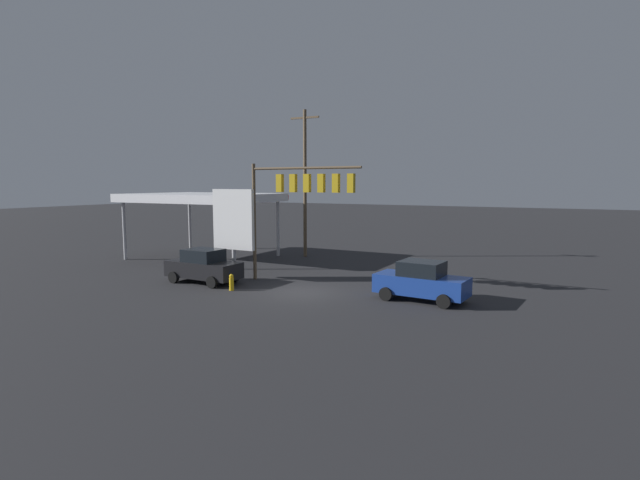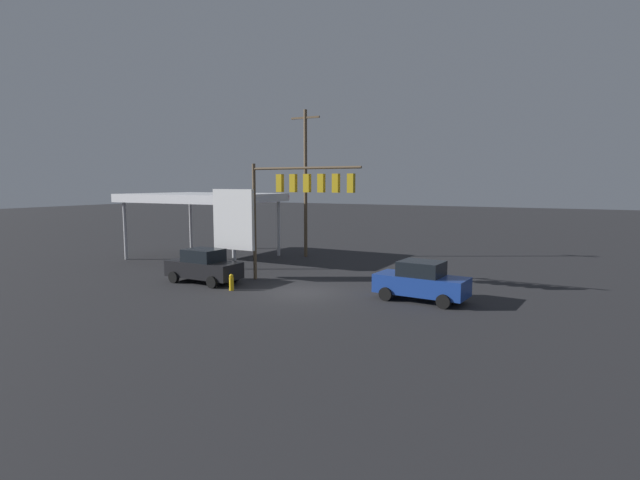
# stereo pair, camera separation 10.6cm
# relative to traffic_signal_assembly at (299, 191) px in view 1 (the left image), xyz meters

# --- Properties ---
(ground_plane) EXTENTS (200.00, 200.00, 0.00)m
(ground_plane) POSITION_rel_traffic_signal_assembly_xyz_m (-1.16, 1.72, -5.23)
(ground_plane) COLOR #262628
(traffic_signal_assembly) EXTENTS (6.87, 0.43, 6.77)m
(traffic_signal_assembly) POSITION_rel_traffic_signal_assembly_xyz_m (0.00, 0.00, 0.00)
(traffic_signal_assembly) COLOR brown
(traffic_signal_assembly) RESTS_ON ground
(utility_pole) EXTENTS (2.40, 0.26, 11.12)m
(utility_pole) POSITION_rel_traffic_signal_assembly_xyz_m (4.94, -9.29, 0.62)
(utility_pole) COLOR brown
(utility_pole) RESTS_ON ground
(gas_station_canopy) EXTENTS (10.20, 8.17, 4.86)m
(gas_station_canopy) POSITION_rel_traffic_signal_assembly_xyz_m (11.48, -5.15, -0.71)
(gas_station_canopy) COLOR silver
(gas_station_canopy) RESTS_ON ground
(price_sign) EXTENTS (2.80, 0.27, 5.30)m
(price_sign) POSITION_rel_traffic_signal_assembly_xyz_m (4.04, 0.69, -1.78)
(price_sign) COLOR #B7B7BC
(price_sign) RESTS_ON ground
(sedan_waiting) EXTENTS (4.52, 2.32, 1.93)m
(sedan_waiting) POSITION_rel_traffic_signal_assembly_xyz_m (-7.22, 0.70, -4.28)
(sedan_waiting) COLOR navy
(sedan_waiting) RESTS_ON ground
(sedan_far) EXTENTS (4.44, 2.15, 1.93)m
(sedan_far) POSITION_rel_traffic_signal_assembly_xyz_m (4.99, 2.28, -4.28)
(sedan_far) COLOR black
(sedan_far) RESTS_ON ground
(fire_hydrant) EXTENTS (0.24, 0.24, 0.88)m
(fire_hydrant) POSITION_rel_traffic_signal_assembly_xyz_m (2.29, 3.19, -4.79)
(fire_hydrant) COLOR gold
(fire_hydrant) RESTS_ON ground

